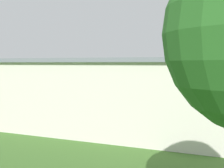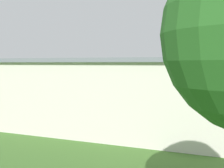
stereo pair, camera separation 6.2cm
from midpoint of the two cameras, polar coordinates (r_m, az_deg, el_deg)
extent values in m
plane|color=#3D6628|center=(72.29, 6.87, -1.22)|extent=(400.00, 400.00, 0.00)
cube|color=beige|center=(33.23, -7.11, -1.59)|extent=(35.72, 13.44, 6.23)
cube|color=slate|center=(33.09, -7.16, 4.09)|extent=(36.33, 14.05, 0.35)
cube|color=#384251|center=(38.83, -2.14, -1.63)|extent=(10.00, 0.38, 5.11)
cylinder|color=silver|center=(72.34, 0.86, 0.97)|extent=(4.57, 5.22, 1.88)
cone|color=black|center=(73.94, 3.09, 0.63)|extent=(1.05, 1.06, 0.80)
cube|color=silver|center=(72.67, 1.33, 0.78)|extent=(7.29, 6.35, 0.31)
cube|color=silver|center=(72.89, 1.74, 1.93)|extent=(7.29, 6.35, 0.31)
cube|color=silver|center=(71.18, -0.89, 2.04)|extent=(0.90, 1.05, 1.45)
cube|color=silver|center=(71.15, -1.00, 1.24)|extent=(2.58, 2.35, 0.22)
cylinder|color=black|center=(71.77, 1.49, -0.11)|extent=(0.52, 0.58, 0.64)
cylinder|color=black|center=(73.44, 0.79, -0.03)|extent=(0.52, 0.58, 0.64)
cylinder|color=#332D28|center=(70.42, 2.58, 1.27)|extent=(0.26, 0.29, 1.51)
cylinder|color=#332D28|center=(75.16, 0.56, 1.43)|extent=(0.26, 0.29, 1.51)
cube|color=orange|center=(54.08, -16.06, -2.22)|extent=(1.80, 4.50, 0.80)
cube|color=#2D3842|center=(54.02, -16.07, -1.53)|extent=(1.56, 2.53, 0.52)
cylinder|color=black|center=(52.43, -16.43, -2.85)|extent=(0.23, 0.64, 0.64)
cylinder|color=black|center=(53.56, -17.81, -2.74)|extent=(0.23, 0.64, 0.64)
cylinder|color=black|center=(54.74, -14.34, -2.55)|extent=(0.23, 0.64, 0.64)
cylinder|color=black|center=(55.83, -15.70, -2.45)|extent=(0.23, 0.64, 0.64)
cylinder|color=#72338C|center=(45.17, 17.42, -3.80)|extent=(0.41, 0.41, 0.80)
cylinder|color=navy|center=(45.08, 17.44, -2.93)|extent=(0.49, 0.49, 0.57)
sphere|color=#D8AD84|center=(45.04, 17.45, -2.43)|extent=(0.22, 0.22, 0.22)
camera|label=1|loc=(0.03, -89.97, 0.00)|focal=51.74mm
camera|label=2|loc=(0.03, 90.03, 0.00)|focal=51.74mm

